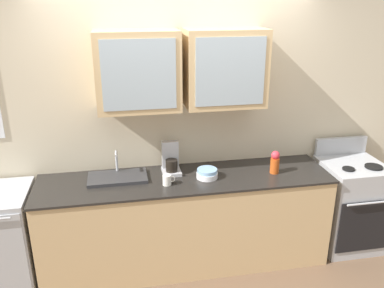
# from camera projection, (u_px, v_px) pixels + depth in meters

# --- Properties ---
(ground_plane) EXTENTS (10.00, 10.00, 0.00)m
(ground_plane) POSITION_uv_depth(u_px,v_px,m) (186.00, 260.00, 3.98)
(ground_plane) COLOR brown
(back_wall_unit) EXTENTS (4.82, 0.46, 2.60)m
(back_wall_unit) POSITION_uv_depth(u_px,v_px,m) (179.00, 113.00, 3.78)
(back_wall_unit) COLOR beige
(back_wall_unit) RESTS_ON ground_plane
(counter) EXTENTS (2.67, 0.66, 0.90)m
(counter) POSITION_uv_depth(u_px,v_px,m) (186.00, 221.00, 3.82)
(counter) COLOR tan
(counter) RESTS_ON ground_plane
(stove_range) EXTENTS (0.59, 0.64, 1.08)m
(stove_range) POSITION_uv_depth(u_px,v_px,m) (348.00, 204.00, 4.11)
(stove_range) COLOR #ADAFB5
(stove_range) RESTS_ON ground_plane
(sink_faucet) EXTENTS (0.53, 0.30, 0.23)m
(sink_faucet) POSITION_uv_depth(u_px,v_px,m) (118.00, 177.00, 3.64)
(sink_faucet) COLOR #2D2D30
(sink_faucet) RESTS_ON counter
(bowl_stack) EXTENTS (0.19, 0.19, 0.08)m
(bowl_stack) POSITION_uv_depth(u_px,v_px,m) (207.00, 173.00, 3.66)
(bowl_stack) COLOR white
(bowl_stack) RESTS_ON counter
(vase) EXTENTS (0.08, 0.08, 0.22)m
(vase) POSITION_uv_depth(u_px,v_px,m) (275.00, 162.00, 3.73)
(vase) COLOR #BF4C19
(vase) RESTS_ON counter
(cup_near_sink) EXTENTS (0.11, 0.08, 0.09)m
(cup_near_sink) POSITION_uv_depth(u_px,v_px,m) (167.00, 180.00, 3.52)
(cup_near_sink) COLOR silver
(cup_near_sink) RESTS_ON counter
(coffee_maker) EXTENTS (0.17, 0.20, 0.29)m
(coffee_maker) POSITION_uv_depth(u_px,v_px,m) (171.00, 161.00, 3.75)
(coffee_maker) COLOR #B7B7BC
(coffee_maker) RESTS_ON counter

